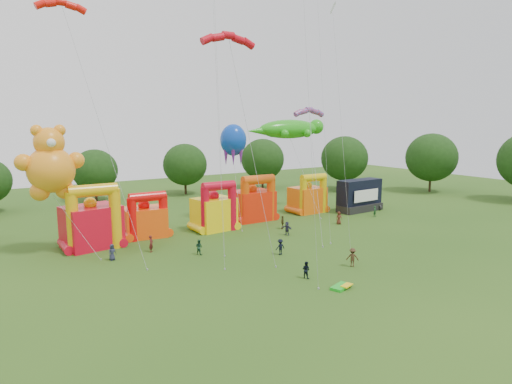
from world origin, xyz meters
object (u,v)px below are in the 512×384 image
stage_trailer (360,196)px  spectator_4 (282,222)px  bouncy_castle_2 (215,211)px  spectator_0 (112,252)px  teddy_bear_kite (61,191)px  octopus_kite (236,179)px  gecko_kite (292,136)px  bouncy_castle_0 (92,223)px

stage_trailer → spectator_4: bearing=-169.0°
spectator_4 → stage_trailer: bearing=139.2°
bouncy_castle_2 → spectator_0: 15.95m
bouncy_castle_2 → stage_trailer: (24.67, -0.91, -0.07)m
teddy_bear_kite → octopus_kite: bearing=8.2°
teddy_bear_kite → octopus_kite: 22.84m
stage_trailer → teddy_bear_kite: size_ratio=0.57×
teddy_bear_kite → spectator_0: 8.37m
gecko_kite → spectator_0: (-30.53, -11.01, -10.70)m
bouncy_castle_0 → spectator_4: (22.89, -4.10, -1.87)m
teddy_bear_kite → spectator_0: bearing=-51.3°
octopus_kite → bouncy_castle_0: bearing=-174.3°
bouncy_castle_0 → gecko_kite: size_ratio=0.51×
spectator_0 → bouncy_castle_2: bearing=6.2°
bouncy_castle_0 → spectator_4: size_ratio=4.19×
octopus_kite → spectator_0: octopus_kite is taller
spectator_4 → bouncy_castle_2: bearing=-80.5°
bouncy_castle_2 → octopus_kite: bearing=23.2°
stage_trailer → spectator_0: size_ratio=4.61×
gecko_kite → teddy_bear_kite: bearing=-169.3°
bouncy_castle_0 → octopus_kite: (19.47, 1.93, 3.40)m
bouncy_castle_0 → stage_trailer: 39.90m
stage_trailer → spectator_4: (-17.00, -3.30, -1.51)m
bouncy_castle_2 → gecko_kite: 18.94m
bouncy_castle_0 → bouncy_castle_2: bouncy_castle_0 is taller
gecko_kite → spectator_0: size_ratio=8.45×
octopus_kite → teddy_bear_kite: bearing=-171.8°
gecko_kite → octopus_kite: bearing=-164.6°
spectator_4 → bouncy_castle_0: bearing=-62.0°
bouncy_castle_0 → gecko_kite: gecko_kite is taller
stage_trailer → bouncy_castle_0: bearing=178.9°
bouncy_castle_0 → teddy_bear_kite: size_ratio=0.53×
bouncy_castle_0 → bouncy_castle_2: 15.23m
stage_trailer → spectator_0: bearing=-172.6°
stage_trailer → octopus_kite: bearing=172.4°
octopus_kite → spectator_4: 8.71m
stage_trailer → spectator_4: size_ratio=4.47×
bouncy_castle_2 → stage_trailer: 24.69m
bouncy_castle_2 → teddy_bear_kite: teddy_bear_kite is taller
gecko_kite → spectator_4: size_ratio=8.18×
spectator_4 → octopus_kite: bearing=-112.2°
bouncy_castle_0 → bouncy_castle_2: (15.22, 0.11, -0.29)m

